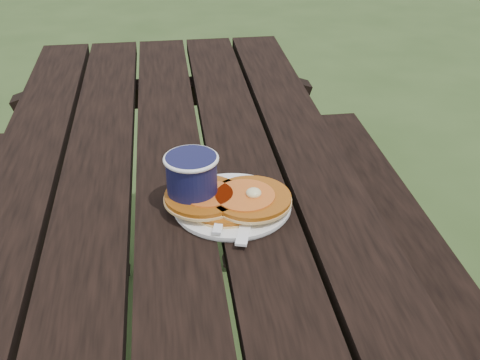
{
  "coord_description": "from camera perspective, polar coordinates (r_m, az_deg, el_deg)",
  "views": [
    {
      "loc": [
        -0.0,
        -1.03,
        1.37
      ],
      "look_at": [
        0.12,
        -0.1,
        0.8
      ],
      "focal_mm": 45.0,
      "sensor_mm": 36.0,
      "label": 1
    }
  ],
  "objects": [
    {
      "name": "picnic_table",
      "position": [
        1.44,
        -5.61,
        -13.29
      ],
      "size": [
        1.36,
        1.8,
        0.75
      ],
      "color": "black",
      "rests_on": "ground"
    },
    {
      "name": "plate",
      "position": [
        1.11,
        -0.76,
        -2.45
      ],
      "size": [
        0.28,
        0.28,
        0.01
      ],
      "primitive_type": "cylinder",
      "rotation": [
        0.0,
        0.0,
        -0.39
      ],
      "color": "white",
      "rests_on": "picnic_table"
    },
    {
      "name": "knife",
      "position": [
        1.07,
        0.79,
        -3.34
      ],
      "size": [
        0.07,
        0.18,
        0.0
      ],
      "primitive_type": "cube",
      "rotation": [
        0.0,
        0.0,
        -0.29
      ],
      "color": "white",
      "rests_on": "plate"
    },
    {
      "name": "coffee_cup",
      "position": [
        1.09,
        -4.58,
        0.08
      ],
      "size": [
        0.1,
        0.1,
        0.11
      ],
      "rotation": [
        0.0,
        0.0,
        -0.28
      ],
      "color": "#13143B",
      "rests_on": "picnic_table"
    },
    {
      "name": "fork",
      "position": [
        1.06,
        -1.79,
        -3.38
      ],
      "size": [
        0.07,
        0.16,
        0.01
      ],
      "primitive_type": null,
      "rotation": [
        0.0,
        0.0,
        -0.26
      ],
      "color": "white",
      "rests_on": "plate"
    },
    {
      "name": "pancake_stack",
      "position": [
        1.09,
        -1.09,
        -1.83
      ],
      "size": [
        0.23,
        0.16,
        0.04
      ],
      "rotation": [
        0.0,
        0.0,
        0.06
      ],
      "color": "#AC5813",
      "rests_on": "plate"
    }
  ]
}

